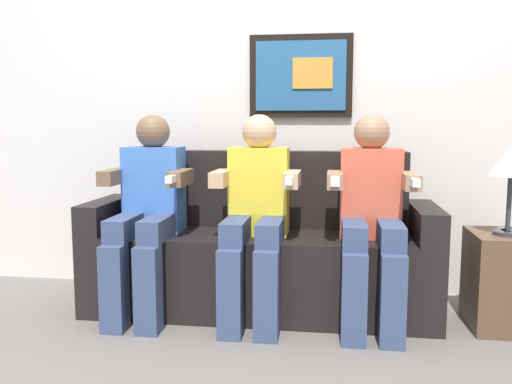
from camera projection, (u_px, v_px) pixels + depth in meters
name	position (u px, v px, depth m)	size (l,w,h in m)	color
ground_plane	(252.00, 329.00, 2.83)	(5.64, 5.64, 0.00)	#66605B
back_wall_assembly	(271.00, 85.00, 3.42)	(4.34, 0.10, 2.60)	silver
couch	(260.00, 256.00, 3.11)	(1.94, 0.58, 0.90)	black
person_on_left	(148.00, 207.00, 3.00)	(0.46, 0.56, 1.11)	#3F72CC
person_in_middle	(256.00, 209.00, 2.91)	(0.46, 0.56, 1.11)	yellow
person_on_right	(371.00, 212.00, 2.83)	(0.46, 0.56, 1.11)	#D8593F
side_table_right	(509.00, 281.00, 2.84)	(0.40, 0.40, 0.50)	brown
table_lamp	(511.00, 164.00, 2.72)	(0.22, 0.22, 0.46)	#333338
spare_remote_on_table	(505.00, 231.00, 2.81)	(0.04, 0.13, 0.02)	white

